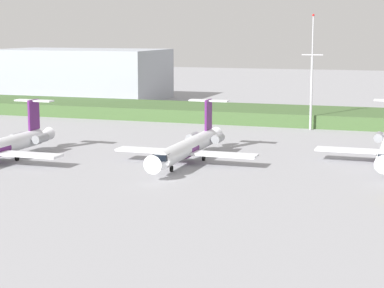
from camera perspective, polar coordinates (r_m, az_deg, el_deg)
ground_plane at (r=125.78m, az=2.46°, el=-0.15°), size 500.00×500.00×0.00m
grass_berm at (r=161.08m, az=6.11°, el=2.42°), size 320.00×20.00×2.89m
regional_jet_nearest at (r=113.93m, az=-15.51°, el=-0.20°), size 22.81×31.00×9.00m
regional_jet_second at (r=109.85m, az=-0.26°, el=-0.20°), size 22.81×31.00×9.00m
antenna_mast at (r=146.83m, az=9.79°, el=5.00°), size 4.40×0.50×24.00m
distant_hangar at (r=213.02m, az=-9.15°, el=5.67°), size 49.57×28.44×14.99m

